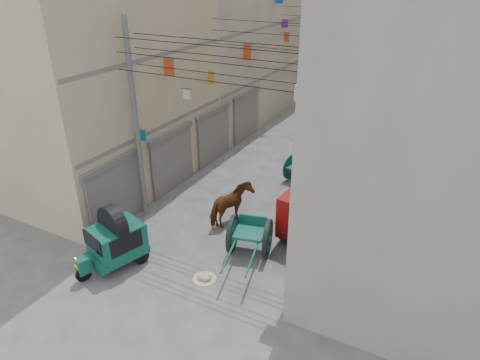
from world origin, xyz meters
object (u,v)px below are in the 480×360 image
Objects in this scene: distant_car_white at (340,104)px; feed_sack at (204,276)px; second_cart at (302,170)px; horse at (231,205)px; mini_truck at (311,214)px; tonga_cart at (250,235)px; distant_car_green at (371,80)px; distant_car_grey at (363,96)px; auto_rickshaw at (115,239)px.

feed_sack is at bearing 96.72° from distant_car_white.
horse reaches higher than second_cart.
second_cart is 8.38m from feed_sack.
mini_truck reaches higher than horse.
tonga_cart is at bearing -121.06° from mini_truck.
tonga_cart is 2.11m from horse.
feed_sack is at bearing 105.70° from distant_car_green.
distant_car_white is (-1.23, 20.05, 0.52)m from feed_sack.
feed_sack is at bearing -105.39° from distant_car_grey.
mini_truck reaches higher than distant_car_white.
feed_sack is 0.25× the size of horse.
feed_sack is 28.56m from distant_car_green.
distant_car_white is at bearing -75.97° from horse.
distant_car_grey is at bearing 110.16° from distant_car_green.
distant_car_white reaches higher than distant_car_grey.
second_cart is (3.47, 9.09, -0.37)m from auto_rickshaw.
feed_sack is at bearing -112.36° from mini_truck.
auto_rickshaw reaches higher than distant_car_green.
distant_car_green is (-0.90, 28.54, 0.50)m from feed_sack.
mini_truck is 4.61m from second_cart.
feed_sack is 20.10m from distant_car_white.
horse reaches higher than distant_car_white.
horse is at bearing 79.19° from auto_rickshaw.
second_cart is at bearing 100.81° from distant_car_white.
auto_rickshaw is 5.29× the size of feed_sack.
second_cart is 20.22m from distant_car_green.
feed_sack is (-0.66, -2.07, -0.61)m from tonga_cart.
distant_car_white is 8.49m from distant_car_green.
tonga_cart reaches higher than distant_car_grey.
feed_sack is (-0.33, -8.36, -0.56)m from second_cart.
auto_rickshaw is at bearing -157.46° from tonga_cart.
distant_car_white is at bearing 112.63° from second_cart.
horse is (-0.90, 3.49, 0.72)m from feed_sack.
second_cart is 0.87× the size of horse.
mini_truck is at bearing -155.04° from horse.
auto_rickshaw is at bearing -166.93° from feed_sack.
second_cart is 0.40× the size of distant_car_green.
tonga_cart is 2.26m from feed_sack.
auto_rickshaw is 4.79m from horse.
tonga_cart reaches higher than second_cart.
mini_truck is 1.89× the size of horse.
tonga_cart is 6.30m from second_cart.
tonga_cart is at bearing 72.28° from feed_sack.
horse reaches higher than tonga_cart.
second_cart is 0.46× the size of distant_car_white.
auto_rickshaw is 1.52× the size of second_cart.
distant_car_grey is (2.82, 24.01, -0.45)m from auto_rickshaw.
distant_car_green reaches higher than distant_car_grey.
auto_rickshaw reaches higher than horse.
feed_sack is 0.12× the size of distant_car_green.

